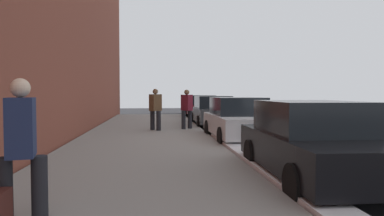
# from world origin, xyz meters

# --- Properties ---
(ground_plane) EXTENTS (56.00, 56.00, 0.00)m
(ground_plane) POSITION_xyz_m (0.00, 0.00, 0.00)
(ground_plane) COLOR black
(sidewalk) EXTENTS (28.00, 4.60, 0.15)m
(sidewalk) POSITION_xyz_m (0.00, -3.30, 0.07)
(sidewalk) COLOR gray
(sidewalk) RESTS_ON ground
(lane_stripe_centre) EXTENTS (28.00, 0.14, 0.01)m
(lane_stripe_centre) POSITION_xyz_m (0.00, 3.20, 0.00)
(lane_stripe_centre) COLOR gold
(lane_stripe_centre) RESTS_ON ground
(snow_bank_curb) EXTENTS (8.94, 0.56, 0.22)m
(snow_bank_curb) POSITION_xyz_m (3.83, -0.70, 0.11)
(snow_bank_curb) COLOR white
(snow_bank_curb) RESTS_ON ground
(parked_car_maroon) EXTENTS (4.15, 1.96, 1.51)m
(parked_car_maroon) POSITION_xyz_m (-11.53, 0.04, 0.76)
(parked_car_maroon) COLOR black
(parked_car_maroon) RESTS_ON ground
(parked_car_charcoal) EXTENTS (4.47, 1.91, 1.51)m
(parked_car_charcoal) POSITION_xyz_m (-5.73, -0.11, 0.76)
(parked_car_charcoal) COLOR black
(parked_car_charcoal) RESTS_ON ground
(parked_car_white) EXTENTS (4.33, 1.95, 1.51)m
(parked_car_white) POSITION_xyz_m (-0.08, -0.12, 0.76)
(parked_car_white) COLOR black
(parked_car_white) RESTS_ON ground
(parked_car_black) EXTENTS (4.38, 1.96, 1.51)m
(parked_car_black) POSITION_xyz_m (5.76, -0.03, 0.76)
(parked_car_black) COLOR black
(parked_car_black) RESTS_ON ground
(pedestrian_navy_coat) EXTENTS (0.50, 0.55, 1.68)m
(pedestrian_navy_coat) POSITION_xyz_m (8.00, -4.46, 1.05)
(pedestrian_navy_coat) COLOR black
(pedestrian_navy_coat) RESTS_ON sidewalk
(pedestrian_burgundy_coat) EXTENTS (0.53, 0.49, 1.66)m
(pedestrian_burgundy_coat) POSITION_xyz_m (-3.16, -1.64, 1.03)
(pedestrian_burgundy_coat) COLOR black
(pedestrian_burgundy_coat) RESTS_ON sidewalk
(pedestrian_brown_coat) EXTENTS (0.52, 0.53, 1.68)m
(pedestrian_brown_coat) POSITION_xyz_m (-2.70, -2.95, 1.05)
(pedestrian_brown_coat) COLOR black
(pedestrian_brown_coat) RESTS_ON sidewalk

